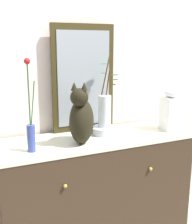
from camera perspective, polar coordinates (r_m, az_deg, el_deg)
The scene contains 8 objects.
wall_back at distance 2.21m, azimuth -3.17°, elevation 7.36°, with size 4.40×0.08×2.60m, color beige.
sideboard at distance 2.20m, azimuth 0.00°, elevation -16.06°, with size 1.38×0.47×0.89m.
mirror_leaning at distance 2.12m, azimuth -2.48°, elevation 6.55°, with size 0.47×0.03×0.77m.
cat_sitting at distance 1.86m, azimuth -2.87°, elevation -1.24°, with size 0.31×0.42×0.41m.
vase_slim_green at distance 1.76m, azimuth -12.69°, elevation -3.17°, with size 0.06×0.05×0.56m.
bowl_porcelain at distance 2.09m, azimuth 1.67°, elevation -3.65°, with size 0.18×0.18×0.05m, color silver.
vase_glass_clear at distance 2.05m, azimuth 1.74°, elevation 0.51°, with size 0.17×0.15×0.53m.
jar_lidded_porcelain at distance 2.23m, azimuth 14.46°, elevation 0.36°, with size 0.12×0.12×0.34m.
Camera 1 is at (-0.78, -1.76, 1.52)m, focal length 46.60 mm.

